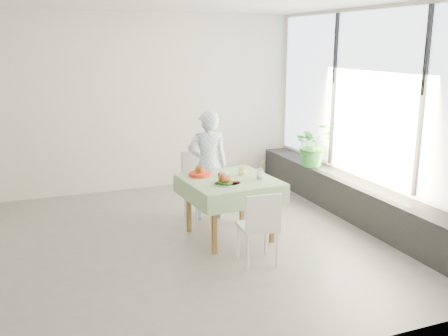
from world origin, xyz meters
name	(u,v)px	position (x,y,z in m)	size (l,w,h in m)	color
floor	(155,247)	(0.00, 0.00, 0.00)	(6.00, 6.00, 0.00)	slate
wall_back	(114,104)	(0.00, 2.50, 1.40)	(6.00, 0.02, 2.80)	silver
wall_front	(239,189)	(0.00, -2.50, 1.40)	(6.00, 0.02, 2.80)	silver
wall_right	(374,115)	(3.00, 0.00, 1.40)	(0.02, 5.00, 2.80)	silver
window_pane	(374,96)	(2.97, 0.00, 1.65)	(0.01, 4.80, 2.18)	#D1E0F9
window_ledge	(356,200)	(2.80, 0.00, 0.25)	(0.40, 4.80, 0.50)	black
cafe_table	(229,201)	(0.93, -0.02, 0.46)	(1.12, 1.12, 0.74)	brown
chair_far	(202,197)	(0.86, 0.81, 0.28)	(0.48, 0.48, 0.90)	white
chair_near	(258,241)	(0.94, -0.83, 0.25)	(0.42, 0.42, 0.82)	white
diner	(208,165)	(0.93, 0.73, 0.74)	(0.54, 0.35, 1.48)	#8EB2E3
main_dish	(226,180)	(0.80, -0.24, 0.80)	(0.32, 0.32, 0.17)	white
juice_cup_orange	(242,171)	(1.14, 0.08, 0.80)	(0.09, 0.09, 0.25)	white
juice_cup_lemonade	(260,174)	(1.27, -0.16, 0.80)	(0.09, 0.09, 0.25)	white
second_dish	(200,173)	(0.65, 0.24, 0.78)	(0.28, 0.28, 0.13)	red
potted_plant	(313,145)	(2.73, 1.03, 0.83)	(0.60, 0.52, 0.67)	#297B3B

